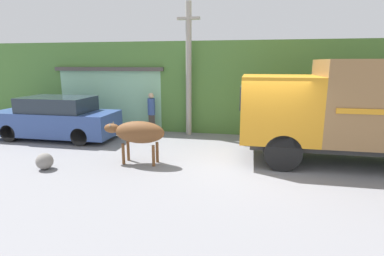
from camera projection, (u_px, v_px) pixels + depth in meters
name	position (u px, v px, depth m)	size (l,w,h in m)	color
ground_plane	(257.00, 166.00, 8.79)	(60.00, 60.00, 0.00)	gray
hillside_embankment	(257.00, 83.00, 15.34)	(32.00, 6.89, 3.84)	#4C7A38
building_backdrop	(121.00, 96.00, 14.53)	(5.05, 2.70, 2.78)	#8CC69E
cargo_truck	(376.00, 108.00, 8.52)	(7.28, 2.30, 3.06)	#2D2D2D
brown_cow	(138.00, 133.00, 8.85)	(1.88, 0.66, 1.29)	brown
parked_suv	(56.00, 119.00, 11.80)	(4.80, 1.80, 1.67)	#334C8C
pedestrian_on_hill	(151.00, 111.00, 12.68)	(0.40, 0.40, 1.73)	#38332D
utility_pole	(189.00, 68.00, 12.09)	(0.90, 0.23, 5.30)	#9E998E
roadside_rock	(45.00, 161.00, 8.48)	(0.47, 0.47, 0.47)	gray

